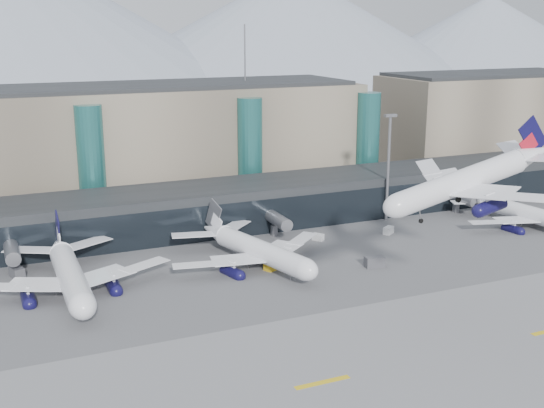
{
  "coord_description": "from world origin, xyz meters",
  "views": [
    {
      "loc": [
        -58.18,
        -86.68,
        45.74
      ],
      "look_at": [
        -6.98,
        32.0,
        11.7
      ],
      "focal_mm": 45.0,
      "sensor_mm": 36.0,
      "label": 1
    }
  ],
  "objects_px": {
    "veh_c": "(374,262)",
    "veh_f": "(17,272)",
    "veh_g": "(318,237)",
    "veh_h": "(273,264)",
    "lightmast_mid": "(388,161)",
    "jet_parked_mid": "(250,241)",
    "veh_d": "(388,230)",
    "jet_parked_right": "(521,207)",
    "jet_parked_left": "(67,264)",
    "hero_jet": "(477,172)"
  },
  "relations": [
    {
      "from": "jet_parked_right",
      "to": "veh_d",
      "type": "height_order",
      "value": "jet_parked_right"
    },
    {
      "from": "veh_c",
      "to": "veh_g",
      "type": "distance_m",
      "value": 19.79
    },
    {
      "from": "hero_jet",
      "to": "veh_g",
      "type": "distance_m",
      "value": 53.07
    },
    {
      "from": "veh_c",
      "to": "veh_f",
      "type": "xyz_separation_m",
      "value": [
        -64.41,
        21.6,
        -0.03
      ]
    },
    {
      "from": "veh_h",
      "to": "veh_f",
      "type": "bearing_deg",
      "value": 137.24
    },
    {
      "from": "veh_g",
      "to": "veh_h",
      "type": "xyz_separation_m",
      "value": [
        -16.35,
        -12.94,
        0.27
      ]
    },
    {
      "from": "lightmast_mid",
      "to": "jet_parked_mid",
      "type": "bearing_deg",
      "value": -159.45
    },
    {
      "from": "jet_parked_right",
      "to": "veh_g",
      "type": "bearing_deg",
      "value": 72.53
    },
    {
      "from": "veh_f",
      "to": "veh_h",
      "type": "distance_m",
      "value": 48.12
    },
    {
      "from": "jet_parked_mid",
      "to": "veh_f",
      "type": "xyz_separation_m",
      "value": [
        -43.07,
        9.69,
        -3.47
      ]
    },
    {
      "from": "jet_parked_mid",
      "to": "veh_f",
      "type": "height_order",
      "value": "jet_parked_mid"
    },
    {
      "from": "veh_d",
      "to": "veh_c",
      "type": "bearing_deg",
      "value": -163.11
    },
    {
      "from": "lightmast_mid",
      "to": "jet_parked_right",
      "type": "height_order",
      "value": "lightmast_mid"
    },
    {
      "from": "jet_parked_left",
      "to": "veh_h",
      "type": "distance_m",
      "value": 38.07
    },
    {
      "from": "lightmast_mid",
      "to": "veh_c",
      "type": "height_order",
      "value": "lightmast_mid"
    },
    {
      "from": "jet_parked_mid",
      "to": "veh_f",
      "type": "bearing_deg",
      "value": 62.13
    },
    {
      "from": "veh_c",
      "to": "veh_d",
      "type": "height_order",
      "value": "veh_c"
    },
    {
      "from": "veh_d",
      "to": "veh_f",
      "type": "height_order",
      "value": "veh_f"
    },
    {
      "from": "jet_parked_mid",
      "to": "veh_d",
      "type": "height_order",
      "value": "jet_parked_mid"
    },
    {
      "from": "jet_parked_left",
      "to": "veh_h",
      "type": "bearing_deg",
      "value": -98.08
    },
    {
      "from": "jet_parked_left",
      "to": "veh_f",
      "type": "distance_m",
      "value": 13.16
    },
    {
      "from": "veh_c",
      "to": "hero_jet",
      "type": "bearing_deg",
      "value": -82.6
    },
    {
      "from": "jet_parked_mid",
      "to": "veh_d",
      "type": "xyz_separation_m",
      "value": [
        35.82,
        5.62,
        -3.68
      ]
    },
    {
      "from": "jet_parked_left",
      "to": "veh_d",
      "type": "relative_size",
      "value": 13.7
    },
    {
      "from": "veh_g",
      "to": "veh_h",
      "type": "height_order",
      "value": "veh_h"
    },
    {
      "from": "hero_jet",
      "to": "jet_parked_mid",
      "type": "xyz_separation_m",
      "value": [
        -20.97,
        39.68,
        -19.98
      ]
    },
    {
      "from": "jet_parked_right",
      "to": "veh_c",
      "type": "relative_size",
      "value": 8.95
    },
    {
      "from": "lightmast_mid",
      "to": "veh_f",
      "type": "distance_m",
      "value": 85.83
    },
    {
      "from": "jet_parked_left",
      "to": "veh_c",
      "type": "bearing_deg",
      "value": -102.1
    },
    {
      "from": "veh_h",
      "to": "veh_c",
      "type": "bearing_deg",
      "value": -44.53
    },
    {
      "from": "jet_parked_right",
      "to": "veh_g",
      "type": "relative_size",
      "value": 13.76
    },
    {
      "from": "lightmast_mid",
      "to": "jet_parked_left",
      "type": "distance_m",
      "value": 78.47
    },
    {
      "from": "jet_parked_mid",
      "to": "veh_g",
      "type": "bearing_deg",
      "value": -83.05
    },
    {
      "from": "jet_parked_mid",
      "to": "veh_g",
      "type": "distance_m",
      "value": 20.89
    },
    {
      "from": "veh_f",
      "to": "veh_g",
      "type": "distance_m",
      "value": 62.14
    },
    {
      "from": "hero_jet",
      "to": "veh_f",
      "type": "xyz_separation_m",
      "value": [
        -64.04,
        49.37,
        -23.45
      ]
    },
    {
      "from": "jet_parked_right",
      "to": "veh_c",
      "type": "bearing_deg",
      "value": 95.57
    },
    {
      "from": "veh_g",
      "to": "veh_h",
      "type": "bearing_deg",
      "value": -85.36
    },
    {
      "from": "veh_c",
      "to": "veh_h",
      "type": "bearing_deg",
      "value": 168.35
    },
    {
      "from": "veh_d",
      "to": "jet_parked_left",
      "type": "bearing_deg",
      "value": 150.91
    },
    {
      "from": "jet_parked_left",
      "to": "jet_parked_right",
      "type": "xyz_separation_m",
      "value": [
        103.39,
        -0.21,
        -0.58
      ]
    },
    {
      "from": "jet_parked_left",
      "to": "veh_h",
      "type": "xyz_separation_m",
      "value": [
        37.51,
        -5.33,
        -3.73
      ]
    },
    {
      "from": "veh_d",
      "to": "jet_parked_right",
      "type": "bearing_deg",
      "value": -43.4
    },
    {
      "from": "jet_parked_right",
      "to": "veh_d",
      "type": "bearing_deg",
      "value": 71.64
    },
    {
      "from": "jet_parked_right",
      "to": "jet_parked_left",
      "type": "bearing_deg",
      "value": 81.39
    },
    {
      "from": "hero_jet",
      "to": "veh_c",
      "type": "distance_m",
      "value": 36.32
    },
    {
      "from": "lightmast_mid",
      "to": "veh_g",
      "type": "distance_m",
      "value": 27.45
    },
    {
      "from": "lightmast_mid",
      "to": "veh_d",
      "type": "distance_m",
      "value": 17.78
    },
    {
      "from": "lightmast_mid",
      "to": "veh_d",
      "type": "height_order",
      "value": "lightmast_mid"
    },
    {
      "from": "jet_parked_mid",
      "to": "veh_d",
      "type": "bearing_deg",
      "value": -96.27
    }
  ]
}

